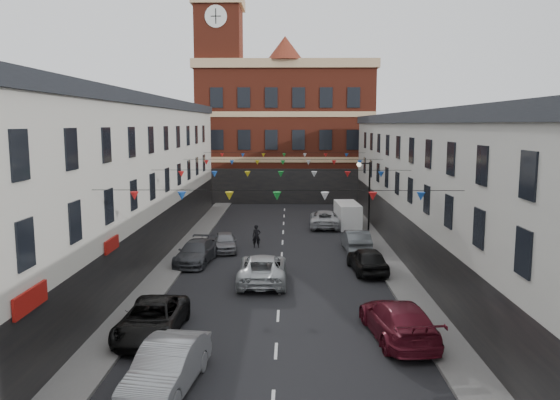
# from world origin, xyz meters

# --- Properties ---
(ground) EXTENTS (160.00, 160.00, 0.00)m
(ground) POSITION_xyz_m (0.00, 0.00, 0.00)
(ground) COLOR black
(ground) RESTS_ON ground
(pavement_left) EXTENTS (1.80, 64.00, 0.15)m
(pavement_left) POSITION_xyz_m (-6.90, 2.00, 0.07)
(pavement_left) COLOR #605E5B
(pavement_left) RESTS_ON ground
(pavement_right) EXTENTS (1.80, 64.00, 0.15)m
(pavement_right) POSITION_xyz_m (6.90, 2.00, 0.07)
(pavement_right) COLOR #605E5B
(pavement_right) RESTS_ON ground
(terrace_left) EXTENTS (8.40, 56.00, 10.70)m
(terrace_left) POSITION_xyz_m (-11.78, 1.00, 5.35)
(terrace_left) COLOR silver
(terrace_left) RESTS_ON ground
(terrace_right) EXTENTS (8.40, 56.00, 9.70)m
(terrace_right) POSITION_xyz_m (11.78, 1.00, 4.85)
(terrace_right) COLOR #B3B1A7
(terrace_right) RESTS_ON ground
(civic_building) EXTENTS (20.60, 13.30, 18.50)m
(civic_building) POSITION_xyz_m (0.00, 37.95, 8.14)
(civic_building) COLOR maroon
(civic_building) RESTS_ON ground
(clock_tower) EXTENTS (5.60, 5.60, 30.00)m
(clock_tower) POSITION_xyz_m (-7.50, 35.00, 14.93)
(clock_tower) COLOR maroon
(clock_tower) RESTS_ON ground
(distant_hill) EXTENTS (40.00, 14.00, 10.00)m
(distant_hill) POSITION_xyz_m (-4.00, 62.00, 5.00)
(distant_hill) COLOR #2D4621
(distant_hill) RESTS_ON ground
(street_lamp) EXTENTS (1.10, 0.36, 6.00)m
(street_lamp) POSITION_xyz_m (6.55, 14.00, 3.90)
(street_lamp) COLOR black
(street_lamp) RESTS_ON ground
(car_left_b) EXTENTS (2.38, 5.17, 1.64)m
(car_left_b) POSITION_xyz_m (-3.60, -11.25, 0.82)
(car_left_b) COLOR #93969A
(car_left_b) RESTS_ON ground
(car_left_c) EXTENTS (2.50, 5.32, 1.47)m
(car_left_c) POSITION_xyz_m (-5.31, -6.49, 0.74)
(car_left_c) COLOR black
(car_left_c) RESTS_ON ground
(car_left_d) EXTENTS (2.57, 5.20, 1.45)m
(car_left_d) POSITION_xyz_m (-5.50, 5.68, 0.73)
(car_left_d) COLOR #3D3F45
(car_left_d) RESTS_ON ground
(car_left_e) EXTENTS (2.10, 4.09, 1.33)m
(car_left_e) POSITION_xyz_m (-4.03, 9.18, 0.67)
(car_left_e) COLOR gray
(car_left_e) RESTS_ON ground
(car_right_c) EXTENTS (2.92, 5.86, 1.64)m
(car_right_c) POSITION_xyz_m (5.08, -6.66, 0.82)
(car_right_c) COLOR maroon
(car_right_c) RESTS_ON ground
(car_right_d) EXTENTS (2.28, 4.78, 1.58)m
(car_right_d) POSITION_xyz_m (5.25, 3.64, 0.79)
(car_right_d) COLOR black
(car_right_d) RESTS_ON ground
(car_right_e) EXTENTS (1.75, 4.73, 1.55)m
(car_right_e) POSITION_xyz_m (5.25, 9.31, 0.77)
(car_right_e) COLOR #515559
(car_right_e) RESTS_ON ground
(car_right_f) EXTENTS (2.74, 5.51, 1.50)m
(car_right_f) POSITION_xyz_m (3.60, 18.32, 0.75)
(car_right_f) COLOR silver
(car_right_f) RESTS_ON ground
(moving_car) EXTENTS (2.72, 5.81, 1.61)m
(moving_car) POSITION_xyz_m (-1.00, 1.52, 0.80)
(moving_car) COLOR silver
(moving_car) RESTS_ON ground
(white_van) EXTENTS (2.06, 4.84, 2.10)m
(white_van) POSITION_xyz_m (5.60, 18.58, 1.05)
(white_van) COLOR white
(white_van) RESTS_ON ground
(pedestrian) EXTENTS (0.65, 0.47, 1.67)m
(pedestrian) POSITION_xyz_m (-1.87, 10.27, 0.84)
(pedestrian) COLOR black
(pedestrian) RESTS_ON ground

